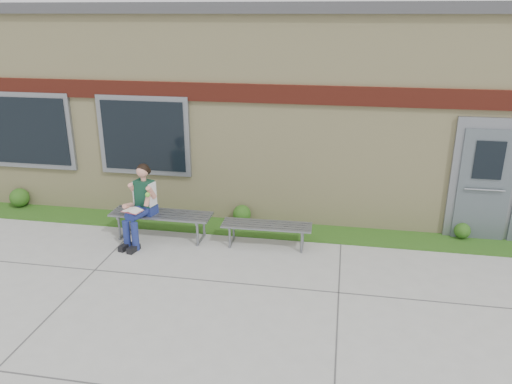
# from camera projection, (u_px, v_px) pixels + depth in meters

# --- Properties ---
(ground) EXTENTS (80.00, 80.00, 0.00)m
(ground) POSITION_uv_depth(u_px,v_px,m) (269.00, 304.00, 7.30)
(ground) COLOR #9E9E99
(ground) RESTS_ON ground
(grass_strip) EXTENTS (16.00, 0.80, 0.02)m
(grass_strip) POSITION_uv_depth(u_px,v_px,m) (289.00, 231.00, 9.70)
(grass_strip) COLOR #134311
(grass_strip) RESTS_ON ground
(school_building) EXTENTS (16.20, 6.22, 4.20)m
(school_building) POSITION_uv_depth(u_px,v_px,m) (307.00, 96.00, 12.13)
(school_building) COLOR beige
(school_building) RESTS_ON ground
(bench_left) EXTENTS (1.90, 0.54, 0.49)m
(bench_left) POSITION_uv_depth(u_px,v_px,m) (161.00, 219.00, 9.34)
(bench_left) COLOR slate
(bench_left) RESTS_ON ground
(bench_right) EXTENTS (1.63, 0.49, 0.42)m
(bench_right) POSITION_uv_depth(u_px,v_px,m) (267.00, 229.00, 9.03)
(bench_right) COLOR slate
(bench_right) RESTS_ON ground
(girl) EXTENTS (0.56, 0.92, 1.46)m
(girl) POSITION_uv_depth(u_px,v_px,m) (140.00, 203.00, 9.06)
(girl) COLOR navy
(girl) RESTS_ON ground
(shrub_west) EXTENTS (0.41, 0.41, 0.41)m
(shrub_west) POSITION_uv_depth(u_px,v_px,m) (20.00, 198.00, 10.85)
(shrub_west) COLOR #134311
(shrub_west) RESTS_ON grass_strip
(shrub_mid) EXTENTS (0.36, 0.36, 0.36)m
(shrub_mid) POSITION_uv_depth(u_px,v_px,m) (242.00, 214.00, 10.04)
(shrub_mid) COLOR #134311
(shrub_mid) RESTS_ON grass_strip
(shrub_east) EXTENTS (0.30, 0.30, 0.30)m
(shrub_east) POSITION_uv_depth(u_px,v_px,m) (462.00, 231.00, 9.34)
(shrub_east) COLOR #134311
(shrub_east) RESTS_ON grass_strip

